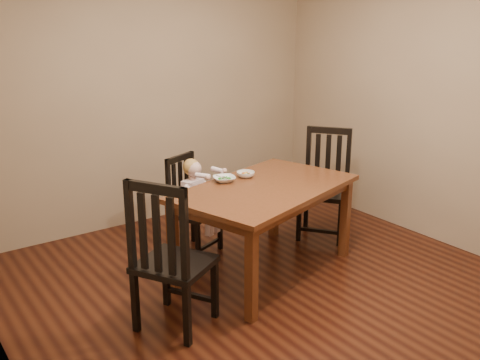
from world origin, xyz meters
TOP-DOWN VIEW (x-y plane):
  - room at (0.00, 0.00)m, footprint 4.01×4.01m
  - dining_table at (0.16, 0.25)m, footprint 1.78×1.35m
  - chair_child at (-0.14, 1.00)m, footprint 0.51×0.50m
  - chair_left at (-0.94, -0.07)m, footprint 0.65×0.66m
  - chair_right at (1.18, 0.56)m, footprint 0.64×0.65m
  - toddler at (-0.12, 0.96)m, footprint 0.38×0.42m
  - bowl_peas at (-0.05, 0.55)m, footprint 0.24×0.24m
  - bowl_veg at (0.18, 0.55)m, footprint 0.17×0.17m
  - fork at (-0.09, 0.52)m, footprint 0.10×0.07m

SIDE VIEW (x-z plane):
  - chair_child at x=-0.14m, z-range -0.02..0.91m
  - chair_right at x=1.18m, z-range -0.02..1.07m
  - chair_left at x=-0.94m, z-range -0.02..1.11m
  - toddler at x=-0.12m, z-range 0.33..0.80m
  - dining_table at x=0.16m, z-range 0.30..1.09m
  - bowl_peas at x=-0.05m, z-range 0.79..0.84m
  - bowl_veg at x=0.18m, z-range 0.79..0.84m
  - fork at x=-0.09m, z-range 0.81..0.86m
  - room at x=0.00m, z-range 0.00..2.71m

